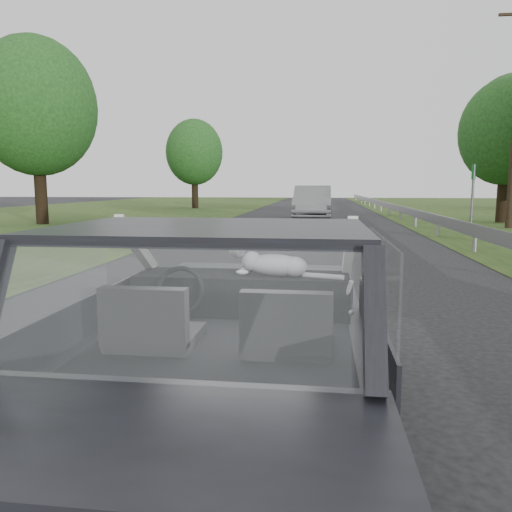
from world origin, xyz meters
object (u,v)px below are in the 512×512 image
(highway_sign, at_px, (472,196))
(other_car, at_px, (313,203))
(cat, at_px, (275,264))
(subject_car, at_px, (227,333))

(highway_sign, bearing_deg, other_car, 170.99)
(cat, height_order, highway_sign, highway_sign)
(subject_car, xyz_separation_m, other_car, (0.16, 21.97, 0.12))
(cat, bearing_deg, other_car, 100.12)
(other_car, distance_m, highway_sign, 7.55)
(highway_sign, bearing_deg, subject_car, -87.52)
(other_car, height_order, highway_sign, highway_sign)
(subject_car, relative_size, cat, 6.53)
(subject_car, distance_m, highway_sign, 19.19)
(subject_car, bearing_deg, highway_sign, 69.92)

